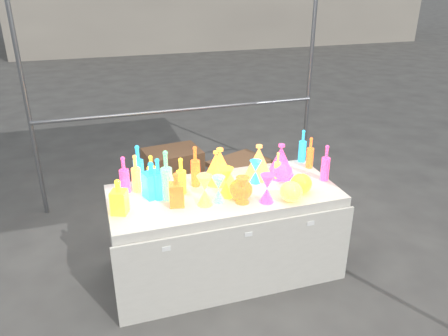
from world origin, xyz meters
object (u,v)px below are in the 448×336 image
object	(u,v)px
decanter_0	(119,197)
display_table	(224,232)
globe_0	(301,184)
cardboard_box_closed	(173,168)
lampshade_0	(216,164)
bottle_0	(151,171)
hourglass_0	(243,190)

from	to	relation	value
decanter_0	display_table	bearing A→B (deg)	29.15
decanter_0	globe_0	world-z (taller)	decanter_0
cardboard_box_closed	lampshade_0	xyz separation A→B (m)	(0.10, -1.43, 0.64)
display_table	lampshade_0	xyz separation A→B (m)	(0.02, 0.29, 0.49)
display_table	bottle_0	world-z (taller)	bottle_0
bottle_0	decanter_0	size ratio (longest dim) A/B	1.02
decanter_0	globe_0	distance (m)	1.38
display_table	globe_0	world-z (taller)	globe_0
display_table	lampshade_0	world-z (taller)	lampshade_0
display_table	decanter_0	distance (m)	0.96
lampshade_0	cardboard_box_closed	bearing A→B (deg)	81.24
display_table	bottle_0	bearing A→B (deg)	153.45
globe_0	hourglass_0	bearing A→B (deg)	-177.92
hourglass_0	globe_0	bearing A→B (deg)	2.08
display_table	hourglass_0	size ratio (longest dim) A/B	8.90
globe_0	lampshade_0	xyz separation A→B (m)	(-0.55, 0.48, 0.05)
hourglass_0	lampshade_0	bearing A→B (deg)	96.63
decanter_0	hourglass_0	xyz separation A→B (m)	(0.89, -0.12, -0.03)
display_table	decanter_0	bearing A→B (deg)	-173.47
cardboard_box_closed	display_table	bearing A→B (deg)	-94.21
hourglass_0	display_table	bearing A→B (deg)	109.73
display_table	hourglass_0	bearing A→B (deg)	-70.27
cardboard_box_closed	lampshade_0	world-z (taller)	lampshade_0
cardboard_box_closed	decanter_0	bearing A→B (deg)	-118.94
bottle_0	hourglass_0	bearing A→B (deg)	-38.16
globe_0	lampshade_0	world-z (taller)	lampshade_0
bottle_0	decanter_0	distance (m)	0.46
hourglass_0	globe_0	world-z (taller)	hourglass_0
globe_0	cardboard_box_closed	bearing A→B (deg)	108.89
display_table	globe_0	distance (m)	0.75
bottle_0	lampshade_0	world-z (taller)	bottle_0
cardboard_box_closed	globe_0	distance (m)	2.10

